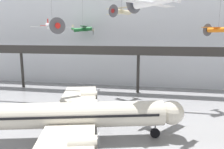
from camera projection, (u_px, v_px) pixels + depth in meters
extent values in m
cube|color=silver|center=(141.00, 37.00, 57.65)|extent=(140.00, 3.00, 26.01)
cube|color=#2D2B28|center=(138.00, 53.00, 49.96)|extent=(110.00, 3.20, 0.90)
cube|color=#2D2B28|center=(138.00, 49.00, 48.29)|extent=(110.00, 0.12, 1.10)
cylinder|color=#2D2B28|center=(22.00, 70.00, 57.21)|extent=(0.70, 0.70, 9.16)
cylinder|color=#2D2B28|center=(138.00, 74.00, 51.80)|extent=(0.70, 0.70, 9.16)
cylinder|color=beige|center=(65.00, 115.00, 28.10)|extent=(25.66, 9.56, 3.30)
sphere|color=beige|center=(172.00, 113.00, 29.04)|extent=(3.23, 3.23, 3.23)
cube|color=black|center=(65.00, 113.00, 28.04)|extent=(23.95, 9.18, 0.30)
cube|color=beige|center=(78.00, 98.00, 37.96)|extent=(9.85, 17.37, 0.28)
cylinder|color=beige|center=(88.00, 105.00, 34.53)|extent=(3.28, 2.27, 1.58)
cylinder|color=#4C4C51|center=(98.00, 104.00, 34.63)|extent=(0.80, 2.93, 3.01)
cylinder|color=beige|center=(89.00, 95.00, 40.00)|extent=(3.28, 2.27, 1.58)
cylinder|color=#4C4C51|center=(98.00, 95.00, 40.11)|extent=(0.80, 2.93, 3.01)
cylinder|color=beige|center=(83.00, 143.00, 22.28)|extent=(3.28, 2.27, 1.58)
cylinder|color=#4C4C51|center=(99.00, 143.00, 22.39)|extent=(0.80, 2.93, 3.01)
cylinder|color=#4C4C51|center=(155.00, 129.00, 29.30)|extent=(0.20, 0.20, 1.21)
cylinder|color=black|center=(155.00, 133.00, 29.41)|extent=(1.35, 0.69, 1.30)
cylinder|color=#4C4C51|center=(70.00, 123.00, 31.12)|extent=(0.20, 0.20, 1.21)
cylinder|color=black|center=(70.00, 127.00, 31.23)|extent=(1.35, 0.69, 1.30)
cylinder|color=#4C4C51|center=(65.00, 141.00, 25.94)|extent=(0.20, 0.20, 1.21)
cylinder|color=black|center=(65.00, 146.00, 26.05)|extent=(1.35, 0.69, 1.30)
cylinder|color=orange|center=(218.00, 30.00, 37.98)|extent=(3.08, 3.97, 0.90)
cone|color=black|center=(208.00, 30.00, 39.96)|extent=(1.04, 1.02, 0.78)
cylinder|color=#4C4C51|center=(208.00, 30.00, 40.10)|extent=(1.90, 1.30, 2.26)
cube|color=orange|center=(217.00, 27.00, 38.13)|extent=(5.83, 4.40, 0.10)
cylinder|color=slate|center=(220.00, 5.00, 37.21)|extent=(0.04, 0.04, 7.55)
cylinder|color=silver|center=(154.00, 1.00, 29.86)|extent=(5.95, 4.89, 1.74)
cone|color=navy|center=(135.00, 2.00, 32.22)|extent=(1.55, 1.58, 1.19)
cylinder|color=#4C4C51|center=(134.00, 2.00, 32.38)|extent=(2.07, 2.78, 3.43)
cone|color=silver|center=(173.00, 0.00, 27.66)|extent=(2.09, 1.96, 1.23)
cube|color=silver|center=(151.00, 4.00, 30.21)|extent=(6.98, 8.65, 0.10)
cylinder|color=beige|center=(121.00, 12.00, 45.18)|extent=(3.19, 4.48, 1.01)
cone|color=maroon|center=(114.00, 11.00, 43.39)|extent=(1.13, 1.10, 0.86)
cylinder|color=#4C4C51|center=(113.00, 11.00, 43.26)|extent=(2.17, 1.31, 2.50)
cone|color=beige|center=(128.00, 12.00, 46.85)|extent=(1.34, 1.49, 0.83)
cube|color=beige|center=(121.00, 8.00, 44.83)|extent=(6.60, 4.54, 0.10)
cube|color=beige|center=(121.00, 14.00, 45.04)|extent=(6.60, 4.54, 0.10)
cube|color=maroon|center=(129.00, 10.00, 46.96)|extent=(0.34, 0.52, 1.15)
cube|color=maroon|center=(129.00, 13.00, 47.06)|extent=(2.44, 1.76, 0.06)
cylinder|color=slate|center=(122.00, 0.00, 44.75)|extent=(0.04, 0.04, 3.80)
cylinder|color=silver|center=(52.00, 25.00, 37.16)|extent=(4.07, 4.38, 1.34)
cone|color=red|center=(57.00, 26.00, 35.03)|extent=(1.23, 1.22, 0.92)
cylinder|color=#4C4C51|center=(57.00, 26.00, 34.88)|extent=(2.00, 1.79, 2.65)
cone|color=silver|center=(48.00, 25.00, 39.14)|extent=(1.56, 1.60, 0.95)
cube|color=silver|center=(53.00, 27.00, 36.97)|extent=(6.33, 5.84, 0.10)
cube|color=red|center=(48.00, 22.00, 39.31)|extent=(0.44, 0.49, 1.22)
cube|color=red|center=(48.00, 26.00, 39.42)|extent=(2.37, 2.21, 0.06)
cylinder|color=slate|center=(51.00, 1.00, 36.46)|extent=(0.04, 0.04, 6.75)
cylinder|color=#1E6B33|center=(83.00, 29.00, 54.49)|extent=(4.72, 1.80, 1.34)
cone|color=beige|center=(93.00, 30.00, 54.54)|extent=(0.90, 0.98, 0.85)
cylinder|color=#4C4C51|center=(93.00, 30.00, 54.54)|extent=(0.50, 2.42, 2.46)
cone|color=#1E6B33|center=(74.00, 29.00, 54.44)|extent=(1.42, 1.03, 0.91)
cube|color=#1E6B33|center=(84.00, 26.00, 54.35)|extent=(2.39, 6.99, 0.10)
cube|color=#1E6B33|center=(84.00, 31.00, 54.56)|extent=(2.39, 6.99, 0.10)
cube|color=beige|center=(73.00, 27.00, 54.37)|extent=(0.56, 0.16, 1.14)
cube|color=beige|center=(73.00, 29.00, 54.47)|extent=(1.01, 2.52, 0.06)
cylinder|color=slate|center=(83.00, 13.00, 53.76)|extent=(0.04, 0.04, 7.09)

